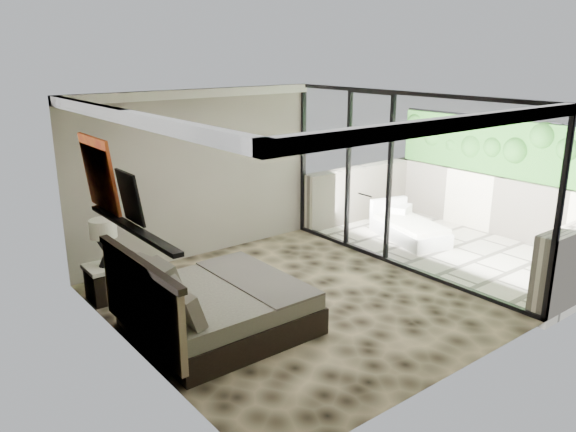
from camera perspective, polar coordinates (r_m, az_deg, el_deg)
floor at (r=7.94m, az=0.35°, el=-8.78°), size 5.00×5.00×0.00m
ceiling at (r=7.21m, az=0.39°, el=11.72°), size 4.50×5.00×0.02m
back_wall at (r=9.47m, az=-9.07°, el=4.15°), size 4.50×0.02×2.80m
left_wall at (r=6.36m, az=-15.64°, el=-2.36°), size 0.02×5.00×2.80m
glass_wall at (r=8.98m, az=11.69°, el=3.35°), size 0.08×5.00×2.80m
terrace_slab at (r=10.54m, az=16.55°, el=-3.33°), size 3.00×5.00×0.12m
parapet_far at (r=11.46m, az=20.76°, el=1.04°), size 0.30×5.00×1.10m
foliage_hedge at (r=11.23m, az=21.32°, el=6.46°), size 0.36×4.60×1.10m
picture_ledge at (r=6.44m, az=-15.56°, el=-1.19°), size 0.12×2.20×0.05m
bed at (r=7.11m, az=-7.73°, el=-9.13°), size 2.05×1.98×1.13m
nightstand at (r=8.33m, az=-18.04°, el=-6.54°), size 0.55×0.55×0.49m
table_lamp at (r=8.07m, az=-18.21°, el=-1.99°), size 0.36×0.36×0.67m
abstract_canvas at (r=7.09m, az=-18.64°, el=4.10°), size 0.13×0.90×0.90m
framed_print at (r=6.45m, az=-15.75°, el=1.81°), size 0.11×0.50×0.60m
ottoman at (r=11.27m, az=10.95°, el=-0.06°), size 0.63×0.63×0.48m
lounger at (r=10.72m, az=12.10°, el=-1.25°), size 1.16×1.72×0.62m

